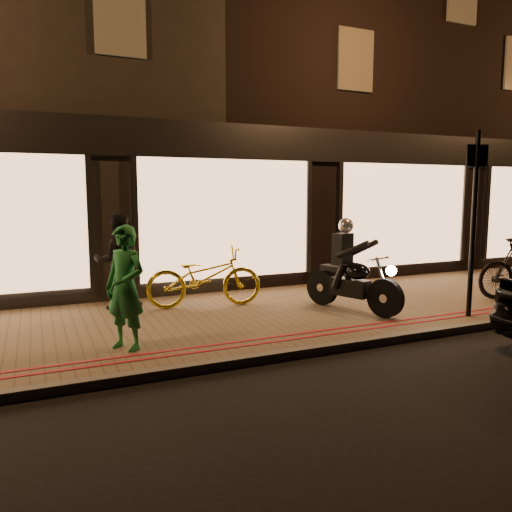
{
  "coord_description": "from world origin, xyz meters",
  "views": [
    {
      "loc": [
        -3.58,
        -5.47,
        2.15
      ],
      "look_at": [
        -0.25,
        1.99,
        1.1
      ],
      "focal_mm": 35.0,
      "sensor_mm": 36.0,
      "label": 1
    }
  ],
  "objects_px": {
    "motorcycle": "(351,275)",
    "sign_post": "(474,214)",
    "person_green": "(125,288)",
    "bicycle_gold": "(204,277)"
  },
  "relations": [
    {
      "from": "person_green",
      "to": "bicycle_gold",
      "type": "bearing_deg",
      "value": 98.81
    },
    {
      "from": "bicycle_gold",
      "to": "person_green",
      "type": "relative_size",
      "value": 1.26
    },
    {
      "from": "sign_post",
      "to": "person_green",
      "type": "relative_size",
      "value": 1.85
    },
    {
      "from": "motorcycle",
      "to": "person_green",
      "type": "distance_m",
      "value": 3.94
    },
    {
      "from": "motorcycle",
      "to": "bicycle_gold",
      "type": "distance_m",
      "value": 2.56
    },
    {
      "from": "bicycle_gold",
      "to": "person_green",
      "type": "xyz_separation_m",
      "value": [
        -1.68,
        -1.89,
        0.27
      ]
    },
    {
      "from": "bicycle_gold",
      "to": "sign_post",
      "type": "bearing_deg",
      "value": -113.77
    },
    {
      "from": "bicycle_gold",
      "to": "person_green",
      "type": "bearing_deg",
      "value": 147.43
    },
    {
      "from": "motorcycle",
      "to": "sign_post",
      "type": "distance_m",
      "value": 2.2
    },
    {
      "from": "motorcycle",
      "to": "person_green",
      "type": "bearing_deg",
      "value": 169.06
    }
  ]
}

